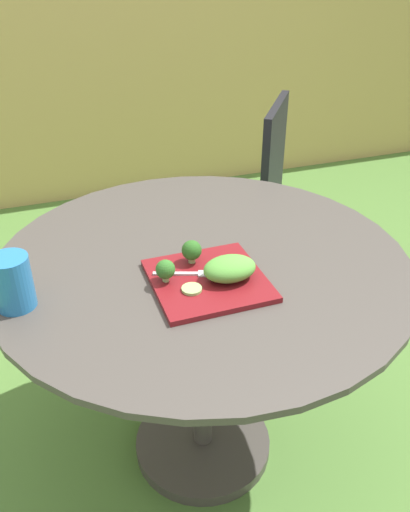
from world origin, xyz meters
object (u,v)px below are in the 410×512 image
Objects in this scene: salad_plate at (208,280)px; patio_chair at (246,189)px; drinking_glass at (13,285)px; fork at (191,274)px.

patio_chair is at bearing 61.15° from salad_plate.
salad_plate is 0.45m from drinking_glass.
drinking_glass reaches higher than fork.
salad_plate is at bearing -7.61° from drinking_glass.
fork is at bearing 140.56° from salad_plate.
salad_plate is 2.11× the size of drinking_glass.
salad_plate is 1.78× the size of fork.
drinking_glass is at bearing -137.94° from patio_chair.
drinking_glass is 0.41m from fork.
patio_chair is 7.10× the size of drinking_glass.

